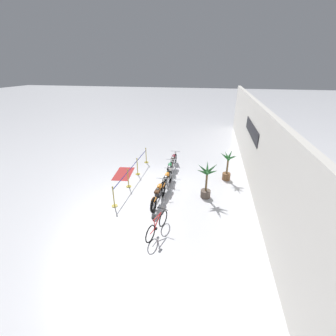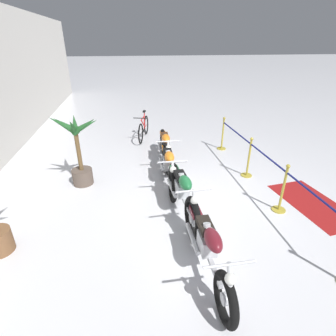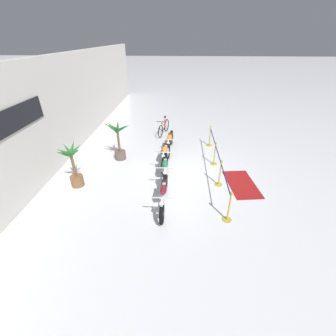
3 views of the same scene
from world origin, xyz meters
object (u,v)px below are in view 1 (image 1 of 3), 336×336
(motorcycle_green_1, at_px, (170,171))
(stanchion_mid_right, at_px, (128,181))
(potted_palm_right_of_row, at_px, (227,166))
(stanchion_mid_left, at_px, (137,169))
(floor_banner, at_px, (124,174))
(stanchion_far_left, at_px, (139,162))
(bicycle, at_px, (157,225))
(motorcycle_orange_2, at_px, (166,181))
(stanchion_far_right, at_px, (114,200))
(motorcycle_maroon_0, at_px, (173,162))
(motorcycle_orange_3, at_px, (159,194))
(potted_palm_left_of_row, at_px, (206,182))

(motorcycle_green_1, relative_size, stanchion_mid_right, 2.09)
(potted_palm_right_of_row, height_order, stanchion_mid_left, potted_palm_right_of_row)
(floor_banner, bearing_deg, stanchion_far_left, 108.75)
(bicycle, height_order, floor_banner, bicycle)
(motorcycle_orange_2, bearing_deg, bicycle, 5.44)
(motorcycle_green_1, height_order, stanchion_far_right, stanchion_far_right)
(stanchion_far_left, bearing_deg, stanchion_far_right, 0.00)
(potted_palm_right_of_row, bearing_deg, motorcycle_maroon_0, -106.44)
(motorcycle_green_1, bearing_deg, floor_banner, -92.29)
(motorcycle_green_1, relative_size, bicycle, 1.33)
(bicycle, xyz_separation_m, floor_banner, (-4.80, -3.28, -0.37))
(motorcycle_orange_3, xyz_separation_m, stanchion_mid_right, (-1.19, -1.96, -0.11))
(stanchion_mid_left, bearing_deg, stanchion_far_left, 180.00)
(motorcycle_orange_2, bearing_deg, motorcycle_maroon_0, -177.47)
(stanchion_mid_left, bearing_deg, stanchion_far_right, 0.00)
(motorcycle_orange_3, distance_m, stanchion_mid_right, 2.30)
(motorcycle_orange_3, bearing_deg, motorcycle_orange_2, 174.71)
(stanchion_mid_left, bearing_deg, motorcycle_green_1, 83.94)
(motorcycle_orange_3, relative_size, stanchion_mid_left, 2.18)
(motorcycle_maroon_0, bearing_deg, potted_palm_left_of_row, 34.98)
(motorcycle_green_1, height_order, stanchion_mid_left, stanchion_mid_left)
(potted_palm_left_of_row, bearing_deg, stanchion_mid_left, -113.78)
(bicycle, bearing_deg, floor_banner, -145.62)
(potted_palm_right_of_row, bearing_deg, stanchion_far_left, -89.85)
(bicycle, height_order, stanchion_mid_left, stanchion_mid_left)
(motorcycle_green_1, xyz_separation_m, motorcycle_orange_2, (1.25, 0.07, -0.01))
(motorcycle_maroon_0, height_order, motorcycle_orange_3, motorcycle_orange_3)
(stanchion_far_right, bearing_deg, potted_palm_right_of_row, 126.02)
(motorcycle_orange_3, bearing_deg, motorcycle_green_1, 178.92)
(stanchion_mid_right, relative_size, floor_banner, 0.56)
(potted_palm_left_of_row, distance_m, stanchion_mid_right, 4.19)
(motorcycle_orange_3, height_order, stanchion_mid_left, stanchion_mid_left)
(potted_palm_left_of_row, relative_size, floor_banner, 0.97)
(potted_palm_left_of_row, bearing_deg, stanchion_mid_right, -93.63)
(stanchion_mid_left, bearing_deg, stanchion_mid_right, 0.00)
(motorcycle_green_1, relative_size, potted_palm_left_of_row, 1.20)
(motorcycle_orange_3, xyz_separation_m, stanchion_mid_left, (-2.75, -1.96, -0.11))
(motorcycle_maroon_0, height_order, potted_palm_left_of_row, potted_palm_left_of_row)
(motorcycle_orange_2, distance_m, floor_banner, 3.29)
(motorcycle_orange_3, bearing_deg, stanchion_far_left, -147.47)
(motorcycle_orange_2, distance_m, stanchion_mid_right, 2.09)
(motorcycle_green_1, bearing_deg, bicycle, 4.86)
(motorcycle_maroon_0, relative_size, potted_palm_right_of_row, 1.26)
(stanchion_far_right, bearing_deg, floor_banner, -165.44)
(motorcycle_orange_3, height_order, floor_banner, motorcycle_orange_3)
(floor_banner, bearing_deg, stanchion_far_right, 7.71)
(bicycle, bearing_deg, stanchion_mid_right, -144.16)
(motorcycle_orange_3, bearing_deg, stanchion_far_right, -69.91)
(stanchion_far_right, bearing_deg, motorcycle_green_1, 148.33)
(motorcycle_orange_3, bearing_deg, stanchion_mid_right, -121.21)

